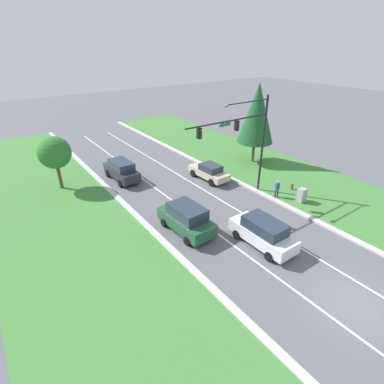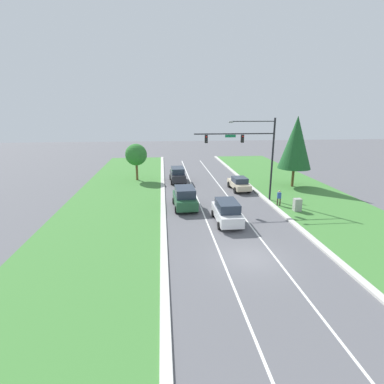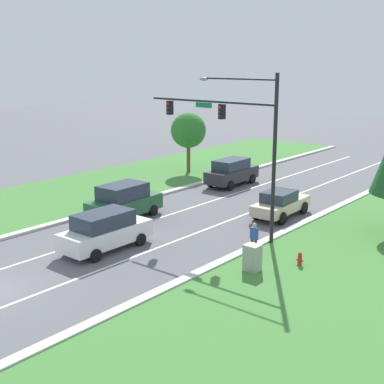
% 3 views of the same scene
% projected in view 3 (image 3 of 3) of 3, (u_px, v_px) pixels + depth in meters
% --- Properties ---
extents(curb_strip_right, '(0.50, 90.00, 0.15)m').
position_uv_depth(curb_strip_right, '(73.00, 333.00, 18.86)').
color(curb_strip_right, beige).
rests_on(curb_strip_right, ground_plane).
extents(lane_stripe_inner_right, '(0.14, 81.00, 0.01)m').
position_uv_depth(lane_stripe_inner_right, '(12.00, 304.00, 21.27)').
color(lane_stripe_inner_right, white).
rests_on(lane_stripe_inner_right, ground_plane).
extents(traffic_signal_mast, '(8.45, 0.41, 8.84)m').
position_uv_depth(traffic_signal_mast, '(237.00, 130.00, 28.22)').
color(traffic_signal_mast, black).
rests_on(traffic_signal_mast, ground_plane).
extents(charcoal_suv, '(2.16, 4.97, 2.05)m').
position_uv_depth(charcoal_suv, '(232.00, 172.00, 41.20)').
color(charcoal_suv, '#28282D').
rests_on(charcoal_suv, ground_plane).
extents(champagne_sedan, '(2.13, 4.74, 1.67)m').
position_uv_depth(champagne_sedan, '(280.00, 203.00, 32.89)').
color(champagne_sedan, beige).
rests_on(champagne_sedan, ground_plane).
extents(white_suv, '(2.13, 4.93, 1.99)m').
position_uv_depth(white_suv, '(105.00, 230.00, 27.14)').
color(white_suv, white).
rests_on(white_suv, ground_plane).
extents(forest_suv, '(2.41, 4.87, 2.15)m').
position_uv_depth(forest_suv, '(124.00, 201.00, 32.54)').
color(forest_suv, '#235633').
rests_on(forest_suv, ground_plane).
extents(utility_cabinet, '(0.70, 0.60, 1.31)m').
position_uv_depth(utility_cabinet, '(252.00, 258.00, 24.30)').
color(utility_cabinet, '#9E9E99').
rests_on(utility_cabinet, ground_plane).
extents(pedestrian, '(0.42, 0.30, 1.69)m').
position_uv_depth(pedestrian, '(254.00, 237.00, 26.31)').
color(pedestrian, '#42382D').
rests_on(pedestrian, ground_plane).
extents(fire_hydrant, '(0.34, 0.20, 0.70)m').
position_uv_depth(fire_hydrant, '(300.00, 259.00, 25.04)').
color(fire_hydrant, red).
rests_on(fire_hydrant, ground_plane).
extents(oak_near_left_tree, '(2.99, 2.99, 5.15)m').
position_uv_depth(oak_near_left_tree, '(188.00, 131.00, 45.19)').
color(oak_near_left_tree, brown).
rests_on(oak_near_left_tree, ground_plane).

